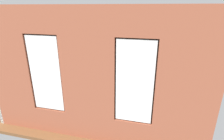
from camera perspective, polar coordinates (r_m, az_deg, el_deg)
ground_plane at (r=7.04m, az=0.41°, el=-8.10°), size 6.22×5.82×0.10m
brick_wall_with_windows at (r=4.13m, az=-7.81°, el=-3.43°), size 5.62×0.30×3.31m
white_wall_right at (r=7.37m, az=-21.42°, el=6.01°), size 0.10×4.82×3.31m
couch_by_window at (r=5.34m, az=-6.48°, el=-13.47°), size 2.02×0.87×0.80m
couch_left at (r=6.07m, az=18.67°, el=-10.07°), size 1.02×2.06×0.80m
coffee_table at (r=6.99m, az=2.10°, el=-4.26°), size 1.45×0.82×0.45m
cup_ceramic at (r=6.82m, az=2.79°, el=-4.04°), size 0.07×0.07×0.09m
candle_jar at (r=6.93m, az=-1.63°, el=-3.48°), size 0.08×0.08×0.12m
table_plant_small at (r=6.93m, az=2.11°, el=-3.10°), size 0.12×0.12×0.19m
remote_silver at (r=7.09m, az=0.84°, el=-3.33°), size 0.17×0.13×0.02m
media_console at (r=7.78m, az=-17.60°, el=-3.92°), size 1.22×0.42×0.47m
tv_flatscreen at (r=7.55m, az=-18.10°, el=0.65°), size 1.19×0.20×0.84m
papasan_chair at (r=8.48m, az=-4.19°, el=0.52°), size 1.12×1.12×0.70m
potted_plant_corner_far_left at (r=4.89m, az=21.71°, el=-13.62°), size 0.93×1.03×1.15m
potted_plant_between_couches at (r=4.89m, az=10.15°, el=-10.92°), size 1.24×1.22×1.37m
potted_plant_corner_near_left at (r=8.44m, az=18.69°, el=0.20°), size 0.47×0.47×0.86m
potted_plant_by_left_couch at (r=7.28m, az=14.96°, el=-3.00°), size 0.42×0.42×0.72m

